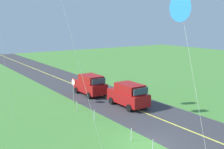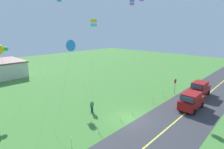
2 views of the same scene
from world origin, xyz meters
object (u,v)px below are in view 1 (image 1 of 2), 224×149
(car_suv_foreground, at_px, (129,95))
(stop_sign, at_px, (73,86))
(car_parked_east_near, at_px, (90,85))
(kite_green_far, at_px, (181,8))

(car_suv_foreground, height_order, stop_sign, stop_sign)
(car_suv_foreground, xyz_separation_m, car_parked_east_near, (5.83, 0.83, 0.00))
(stop_sign, bearing_deg, car_parked_east_near, -56.14)
(car_suv_foreground, distance_m, stop_sign, 5.46)
(stop_sign, xyz_separation_m, kite_green_far, (-16.48, 3.46, 6.67))
(car_suv_foreground, bearing_deg, kite_green_far, 149.93)
(car_suv_foreground, distance_m, kite_green_far, 16.41)
(car_parked_east_near, xyz_separation_m, stop_sign, (-2.06, 3.07, 0.65))
(stop_sign, relative_size, kite_green_far, 0.28)
(car_suv_foreground, relative_size, car_parked_east_near, 1.00)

